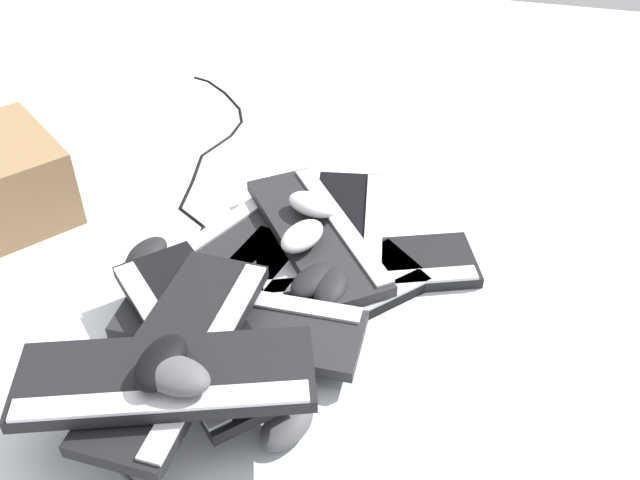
# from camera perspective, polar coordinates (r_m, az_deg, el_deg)

# --- Properties ---
(ground_plane) EXTENTS (3.20, 3.20, 0.00)m
(ground_plane) POSITION_cam_1_polar(r_m,az_deg,el_deg) (1.46, -0.59, -1.96)
(ground_plane) COLOR silver
(keyboard_0) EXTENTS (0.46, 0.22, 0.03)m
(keyboard_0) POSITION_cam_1_polar(r_m,az_deg,el_deg) (1.51, 2.27, 0.41)
(keyboard_0) COLOR black
(keyboard_0) RESTS_ON ground
(keyboard_1) EXTENTS (0.46, 0.32, 0.03)m
(keyboard_1) POSITION_cam_1_polar(r_m,az_deg,el_deg) (1.51, -6.13, 0.13)
(keyboard_1) COLOR #232326
(keyboard_1) RESTS_ON ground
(keyboard_2) EXTENTS (0.46, 0.25, 0.03)m
(keyboard_2) POSITION_cam_1_polar(r_m,az_deg,el_deg) (1.36, -6.71, -5.18)
(keyboard_2) COLOR #232326
(keyboard_2) RESTS_ON ground
(keyboard_3) EXTENTS (0.43, 0.41, 0.03)m
(keyboard_3) POSITION_cam_1_polar(r_m,az_deg,el_deg) (1.35, 0.12, -5.23)
(keyboard_3) COLOR black
(keyboard_3) RESTS_ON ground
(keyboard_4) EXTENTS (0.29, 0.46, 0.03)m
(keyboard_4) POSITION_cam_1_polar(r_m,az_deg,el_deg) (1.43, 3.75, -2.21)
(keyboard_4) COLOR black
(keyboard_4) RESTS_ON ground
(keyboard_5) EXTENTS (0.16, 0.44, 0.03)m
(keyboard_5) POSITION_cam_1_polar(r_m,az_deg,el_deg) (1.28, -6.43, -6.62)
(keyboard_5) COLOR #232326
(keyboard_5) RESTS_ON keyboard_2
(keyboard_6) EXTENTS (0.44, 0.38, 0.03)m
(keyboard_6) POSITION_cam_1_polar(r_m,az_deg,el_deg) (1.47, -0.27, 0.53)
(keyboard_6) COLOR #232326
(keyboard_6) RESTS_ON keyboard_0
(keyboard_7) EXTENTS (0.41, 0.42, 0.03)m
(keyboard_7) POSITION_cam_1_polar(r_m,az_deg,el_deg) (1.24, -9.83, -7.11)
(keyboard_7) COLOR black
(keyboard_7) RESTS_ON keyboard_5
(keyboard_8) EXTENTS (0.45, 0.17, 0.03)m
(keyboard_8) POSITION_cam_1_polar(r_m,az_deg,el_deg) (1.17, -11.16, -8.64)
(keyboard_8) COLOR black
(keyboard_8) RESTS_ON keyboard_7
(keyboard_9) EXTENTS (0.28, 0.46, 0.03)m
(keyboard_9) POSITION_cam_1_polar(r_m,az_deg,el_deg) (1.10, -12.23, -10.76)
(keyboard_9) COLOR black
(keyboard_9) RESTS_ON keyboard_8
(mouse_0) EXTENTS (0.11, 0.07, 0.04)m
(mouse_0) POSITION_cam_1_polar(r_m,az_deg,el_deg) (1.07, -12.57, -9.54)
(mouse_0) COLOR black
(mouse_0) RESTS_ON keyboard_9
(mouse_1) EXTENTS (0.08, 0.12, 0.04)m
(mouse_1) POSITION_cam_1_polar(r_m,az_deg,el_deg) (1.05, -11.54, -10.54)
(mouse_1) COLOR #4C4C51
(mouse_1) RESTS_ON keyboard_9
(mouse_2) EXTENTS (0.13, 0.11, 0.04)m
(mouse_2) POSITION_cam_1_polar(r_m,az_deg,el_deg) (1.35, -0.51, -3.29)
(mouse_2) COLOR black
(mouse_2) RESTS_ON keyboard_3
(mouse_3) EXTENTS (0.12, 0.09, 0.04)m
(mouse_3) POSITION_cam_1_polar(r_m,az_deg,el_deg) (1.50, -13.70, -1.09)
(mouse_3) COLOR black
(mouse_3) RESTS_ON ground
(mouse_4) EXTENTS (0.11, 0.07, 0.04)m
(mouse_4) POSITION_cam_1_polar(r_m,az_deg,el_deg) (1.33, 0.88, -3.78)
(mouse_4) COLOR black
(mouse_4) RESTS_ON keyboard_3
(mouse_5) EXTENTS (0.13, 0.10, 0.04)m
(mouse_5) POSITION_cam_1_polar(r_m,az_deg,el_deg) (1.16, -2.67, -14.56)
(mouse_5) COLOR #4C4C51
(mouse_5) RESTS_ON ground
(mouse_6) EXTENTS (0.10, 0.13, 0.04)m
(mouse_6) POSITION_cam_1_polar(r_m,az_deg,el_deg) (1.49, -0.64, 2.87)
(mouse_6) COLOR silver
(mouse_6) RESTS_ON keyboard_6
(mouse_7) EXTENTS (0.13, 0.10, 0.04)m
(mouse_7) POSITION_cam_1_polar(r_m,az_deg,el_deg) (1.40, -1.44, 0.32)
(mouse_7) COLOR silver
(mouse_7) RESTS_ON keyboard_6
(cable_0) EXTENTS (0.57, 0.26, 0.01)m
(cable_0) POSITION_cam_1_polar(r_m,az_deg,el_deg) (1.28, -14.05, -10.65)
(cable_0) COLOR #59595B
(cable_0) RESTS_ON ground
(cable_1) EXTENTS (0.75, 0.30, 0.01)m
(cable_1) POSITION_cam_1_polar(r_m,az_deg,el_deg) (1.85, -8.62, 7.63)
(cable_1) COLOR black
(cable_1) RESTS_ON ground
(cardboard_box) EXTENTS (0.34, 0.36, 0.18)m
(cardboard_box) POSITION_cam_1_polar(r_m,az_deg,el_deg) (1.70, -23.80, 4.63)
(cardboard_box) COLOR olive
(cardboard_box) RESTS_ON ground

